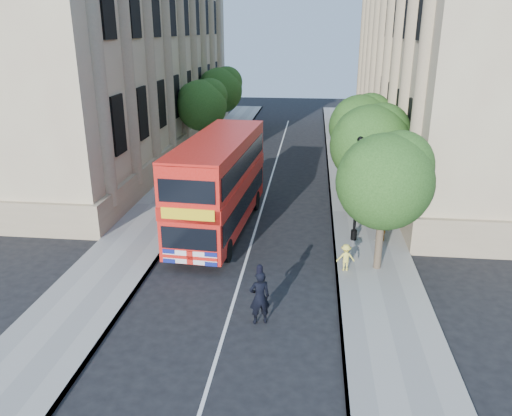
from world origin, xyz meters
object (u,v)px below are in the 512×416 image
(lamp_post, at_px, (357,194))
(double_decker_bus, at_px, (219,181))
(box_van, at_px, (236,178))
(woman_pedestrian, at_px, (379,226))
(police_constable, at_px, (260,297))

(lamp_post, xyz_separation_m, double_decker_bus, (-6.82, 0.79, 0.14))
(box_van, distance_m, woman_pedestrian, 9.96)
(lamp_post, distance_m, woman_pedestrian, 2.02)
(woman_pedestrian, bearing_deg, lamp_post, -32.96)
(lamp_post, relative_size, box_van, 1.10)
(box_van, xyz_separation_m, police_constable, (2.95, -13.71, -0.28))
(lamp_post, xyz_separation_m, police_constable, (-3.85, -7.69, -1.49))
(lamp_post, xyz_separation_m, box_van, (-6.80, 6.02, -1.21))
(police_constable, bearing_deg, double_decker_bus, -90.42)
(box_van, bearing_deg, lamp_post, -42.80)
(woman_pedestrian, bearing_deg, double_decker_bus, -41.61)
(lamp_post, relative_size, police_constable, 2.53)
(lamp_post, distance_m, police_constable, 8.73)
(lamp_post, bearing_deg, box_van, 138.48)
(lamp_post, distance_m, double_decker_bus, 6.87)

